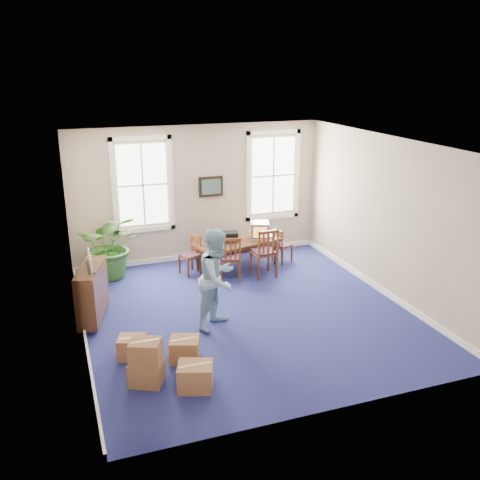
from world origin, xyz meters
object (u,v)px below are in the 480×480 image
object	(u,v)px
chair_near_left	(230,258)
man	(218,278)
credenza	(92,295)
potted_plant	(111,245)
cardboard_boxes	(157,356)
conference_table	(237,254)
crt_tv	(260,230)

from	to	relation	value
chair_near_left	man	bearing A→B (deg)	82.51
credenza	man	bearing A→B (deg)	-8.59
credenza	potted_plant	world-z (taller)	potted_plant
potted_plant	chair_near_left	bearing A→B (deg)	-23.70
potted_plant	cardboard_boxes	size ratio (longest dim) A/B	1.15
conference_table	cardboard_boxes	bearing A→B (deg)	-138.51
conference_table	man	xyz separation A→B (m)	(-1.27, -2.59, 0.58)
conference_table	credenza	xyz separation A→B (m)	(-3.38, -1.63, 0.16)
crt_tv	chair_near_left	size ratio (longest dim) A/B	0.44
crt_tv	potted_plant	size ratio (longest dim) A/B	0.31
man	cardboard_boxes	size ratio (longest dim) A/B	1.41
chair_near_left	man	size ratio (longest dim) A/B	0.56
chair_near_left	cardboard_boxes	xyz separation A→B (m)	(-2.26, -3.27, -0.14)
chair_near_left	potted_plant	bearing A→B (deg)	-6.69
conference_table	cardboard_boxes	world-z (taller)	cardboard_boxes
chair_near_left	potted_plant	distance (m)	2.62
potted_plant	man	bearing A→B (deg)	-63.24
crt_tv	chair_near_left	world-z (taller)	crt_tv
crt_tv	man	bearing A→B (deg)	-105.85
credenza	potted_plant	size ratio (longest dim) A/B	0.85
chair_near_left	conference_table	bearing A→B (deg)	-103.95
cardboard_boxes	potted_plant	bearing A→B (deg)	91.75
conference_table	potted_plant	xyz separation A→B (m)	(-2.78, 0.40, 0.41)
conference_table	chair_near_left	size ratio (longest dim) A/B	1.87
conference_table	credenza	world-z (taller)	credenza
man	cardboard_boxes	distance (m)	1.99
chair_near_left	man	world-z (taller)	man
cardboard_boxes	chair_near_left	bearing A→B (deg)	55.40
crt_tv	man	distance (m)	3.21
cardboard_boxes	conference_table	bearing A→B (deg)	55.98
man	credenza	xyz separation A→B (m)	(-2.10, 0.96, -0.42)
credenza	potted_plant	bearing A→B (deg)	89.49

